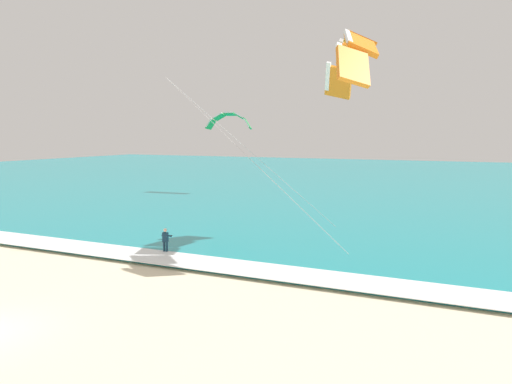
% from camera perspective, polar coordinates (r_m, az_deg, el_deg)
% --- Properties ---
extents(sea, '(200.00, 120.00, 0.20)m').
position_cam_1_polar(sea, '(85.05, 13.36, 1.46)').
color(sea, teal).
rests_on(sea, ground).
extents(surf_foam, '(200.00, 2.88, 0.04)m').
position_cam_1_polar(surf_foam, '(30.44, -10.49, -7.34)').
color(surf_foam, white).
rests_on(surf_foam, sea).
extents(surfboard, '(0.51, 1.42, 0.09)m').
position_cam_1_polar(surfboard, '(31.96, -10.22, -7.02)').
color(surfboard, '#239EC6').
rests_on(surfboard, ground).
extents(kitesurfer, '(0.55, 0.53, 1.69)m').
position_cam_1_polar(kitesurfer, '(31.77, -10.23, -5.41)').
color(kitesurfer, '#143347').
rests_on(kitesurfer, ground).
extents(kite_primary, '(12.55, 9.27, 12.12)m').
position_cam_1_polar(kite_primary, '(30.59, 10.70, 14.67)').
color(kite_primary, orange).
extents(kite_distant, '(6.02, 1.68, 2.16)m').
position_cam_1_polar(kite_distant, '(61.60, -3.05, 8.27)').
color(kite_distant, green).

